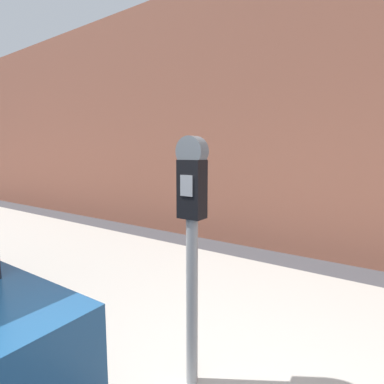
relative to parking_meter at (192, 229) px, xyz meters
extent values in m
cube|color=#BCB7AD|center=(0.27, 1.01, -1.12)|extent=(24.00, 2.80, 0.15)
cube|color=#935642|center=(0.27, 3.55, 1.19)|extent=(24.00, 0.30, 4.77)
cylinder|color=gray|center=(0.00, 0.00, -0.49)|extent=(0.08, 0.08, 1.12)
cube|color=black|center=(0.00, 0.00, 0.25)|extent=(0.16, 0.11, 0.36)
cube|color=gray|center=(0.00, -0.06, 0.28)|extent=(0.09, 0.01, 0.13)
cylinder|color=slate|center=(0.00, 0.00, 0.49)|extent=(0.19, 0.09, 0.19)
camera|label=1|loc=(1.03, -1.52, 0.47)|focal=28.00mm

